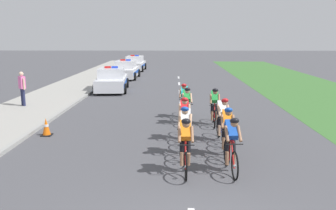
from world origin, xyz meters
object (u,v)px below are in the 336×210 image
at_px(cyclist_lead, 185,144).
at_px(traffic_cone_mid, 46,127).
at_px(cyclist_second, 231,143).
at_px(cyclist_third, 185,129).
at_px(cyclist_fourth, 227,130).
at_px(cyclist_ninth, 184,100).
at_px(cyclist_fifth, 184,117).
at_px(cyclist_sixth, 222,119).
at_px(cyclist_seventh, 187,105).
at_px(spectator_closest, 22,86).
at_px(police_car_nearest, 112,80).
at_px(cyclist_eighth, 215,106).
at_px(police_car_third, 135,64).
at_px(police_car_second, 126,70).

xyz_separation_m(cyclist_lead, traffic_cone_mid, (-4.84, 3.42, -0.48)).
xyz_separation_m(cyclist_second, cyclist_third, (-1.14, 1.38, 0.00)).
distance_m(cyclist_fourth, cyclist_ninth, 5.10).
relative_size(cyclist_fifth, cyclist_sixth, 1.00).
bearing_deg(cyclist_second, cyclist_ninth, 99.52).
distance_m(cyclist_third, cyclist_seventh, 3.73).
bearing_deg(spectator_closest, cyclist_ninth, -13.63).
xyz_separation_m(cyclist_second, cyclist_fourth, (0.07, 1.26, 0.00)).
distance_m(cyclist_lead, cyclist_ninth, 6.32).
height_order(cyclist_fourth, traffic_cone_mid, cyclist_fourth).
distance_m(cyclist_fourth, cyclist_fifth, 2.02).
height_order(cyclist_fifth, police_car_nearest, police_car_nearest).
xyz_separation_m(cyclist_lead, cyclist_third, (0.04, 1.46, 0.00)).
height_order(cyclist_fifth, cyclist_ninth, same).
bearing_deg(cyclist_eighth, cyclist_fifth, -121.47).
bearing_deg(traffic_cone_mid, spectator_closest, 120.79).
relative_size(cyclist_sixth, spectator_closest, 1.03).
bearing_deg(cyclist_second, cyclist_eighth, 88.64).
bearing_deg(police_car_third, cyclist_ninth, -78.00).
bearing_deg(police_car_third, cyclist_eighth, -75.84).
height_order(cyclist_third, police_car_second, police_car_second).
bearing_deg(police_car_nearest, cyclist_third, -70.61).
xyz_separation_m(cyclist_lead, cyclist_ninth, (0.14, 6.32, 0.00)).
height_order(cyclist_lead, cyclist_fifth, same).
bearing_deg(cyclist_ninth, spectator_closest, 166.37).
height_order(cyclist_third, cyclist_sixth, same).
height_order(cyclist_second, cyclist_seventh, same).
bearing_deg(cyclist_lead, cyclist_eighth, 75.45).
bearing_deg(cyclist_eighth, police_car_second, 109.86).
height_order(cyclist_seventh, police_car_second, police_car_second).
bearing_deg(cyclist_sixth, cyclist_seventh, 115.22).
xyz_separation_m(police_car_nearest, traffic_cone_mid, (-0.51, -10.44, -0.37)).
relative_size(cyclist_second, cyclist_eighth, 1.00).
bearing_deg(cyclist_second, cyclist_fifth, 111.25).
bearing_deg(cyclist_lead, cyclist_fifth, 88.90).
distance_m(cyclist_eighth, police_car_nearest, 10.49).
distance_m(cyclist_fourth, police_car_nearest, 13.70).
height_order(cyclist_lead, cyclist_fourth, same).
distance_m(cyclist_second, traffic_cone_mid, 6.90).
xyz_separation_m(cyclist_sixth, cyclist_seventh, (-1.11, 2.36, 0.00)).
xyz_separation_m(cyclist_seventh, police_car_nearest, (-4.53, 8.68, -0.11)).
xyz_separation_m(cyclist_third, police_car_second, (-4.37, 19.11, -0.11)).
bearing_deg(cyclist_second, cyclist_third, 129.64).
height_order(cyclist_sixth, police_car_nearest, police_car_nearest).
bearing_deg(police_car_third, cyclist_seventh, -78.42).
relative_size(cyclist_seventh, traffic_cone_mid, 2.69).
bearing_deg(cyclist_eighth, cyclist_fourth, -90.67).
xyz_separation_m(cyclist_sixth, police_car_third, (-5.64, 24.47, -0.11)).
relative_size(cyclist_seventh, cyclist_eighth, 1.00).
distance_m(cyclist_fourth, traffic_cone_mid, 6.45).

